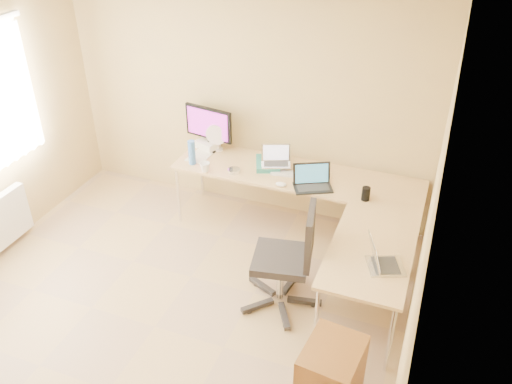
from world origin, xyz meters
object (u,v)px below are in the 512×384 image
at_px(laptop_center, 276,156).
at_px(desk_main, 295,203).
at_px(monitor, 209,128).
at_px(mug, 205,167).
at_px(office_chair, 281,260).
at_px(desk_fan, 218,138).
at_px(laptop_return, 387,256).
at_px(desk_return, 367,281).
at_px(laptop_black, 313,178).
at_px(keyboard, 293,174).
at_px(water_bottle, 192,152).
at_px(cabinet, 330,381).

bearing_deg(laptop_center, desk_main, -25.14).
height_order(monitor, mug, monitor).
bearing_deg(mug, office_chair, -36.78).
height_order(desk_fan, laptop_return, desk_fan).
height_order(desk_main, desk_return, same).
bearing_deg(desk_main, desk_fan, 168.62).
xyz_separation_m(desk_main, mug, (-0.92, -0.30, 0.42)).
height_order(monitor, laptop_black, monitor).
bearing_deg(mug, keyboard, 16.12).
relative_size(water_bottle, cabinet, 0.41).
bearing_deg(office_chair, desk_fan, 121.22).
height_order(water_bottle, office_chair, office_chair).
xyz_separation_m(laptop_center, keyboard, (0.20, -0.06, -0.15)).
bearing_deg(desk_main, desk_return, -45.73).
distance_m(desk_main, mug, 1.06).
bearing_deg(laptop_center, keyboard, -36.61).
bearing_deg(desk_return, water_bottle, 158.95).
relative_size(keyboard, desk_fan, 1.51).
xyz_separation_m(desk_return, desk_fan, (-1.97, 1.20, 0.52)).
distance_m(desk_main, monitor, 1.28).
bearing_deg(cabinet, laptop_return, 85.21).
height_order(laptop_black, cabinet, laptop_black).
bearing_deg(keyboard, desk_main, 43.36).
xyz_separation_m(desk_main, laptop_black, (0.24, -0.22, 0.48)).
bearing_deg(water_bottle, cabinet, -43.73).
bearing_deg(laptop_return, laptop_black, 20.42).
height_order(keyboard, desk_fan, desk_fan).
distance_m(desk_main, keyboard, 0.38).
bearing_deg(water_bottle, laptop_black, -1.38).
bearing_deg(laptop_return, laptop_center, 26.41).
relative_size(keyboard, cabinet, 0.69).
bearing_deg(laptop_black, monitor, 135.67).
relative_size(monitor, cabinet, 0.90).
height_order(laptop_return, office_chair, office_chair).
bearing_deg(water_bottle, laptop_return, -24.12).
distance_m(laptop_black, water_bottle, 1.36).
height_order(monitor, office_chair, monitor).
height_order(monitor, desk_fan, monitor).
relative_size(laptop_black, mug, 3.44).
xyz_separation_m(desk_return, water_bottle, (-2.10, 0.81, 0.50)).
bearing_deg(keyboard, laptop_black, -41.68).
distance_m(water_bottle, laptop_return, 2.47).
bearing_deg(keyboard, monitor, 159.96).
bearing_deg(laptop_return, office_chair, 64.95).
relative_size(mug, cabinet, 0.17).
bearing_deg(desk_return, keyboard, 136.40).
relative_size(desk_return, mug, 11.80).
bearing_deg(laptop_return, desk_return, 14.89).
bearing_deg(keyboard, laptop_return, -52.45).
xyz_separation_m(desk_return, keyboard, (-1.01, 0.96, 0.38)).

